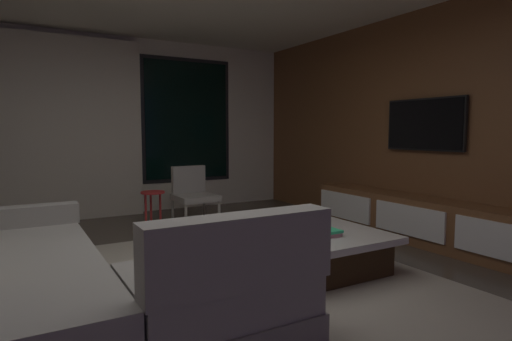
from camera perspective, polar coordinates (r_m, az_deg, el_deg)
The scene contains 11 objects.
floor at distance 3.53m, azimuth -7.89°, elevation -15.83°, with size 9.20×9.20×0.00m, color #473D33.
back_wall_with_window at distance 6.78m, azimuth -20.20°, elevation 5.58°, with size 6.60×0.30×2.70m.
media_wall at distance 5.27m, azimuth 24.59°, elevation 5.68°, with size 0.12×7.80×2.70m.
area_rug at distance 3.58m, azimuth -1.89°, elevation -15.37°, with size 3.20×3.80×0.01m, color #ADA391.
sectional_couch at distance 3.09m, azimuth -23.22°, elevation -13.63°, with size 1.98×2.50×0.82m.
coffee_table at distance 3.98m, azimuth 7.76°, elevation -10.52°, with size 1.16×1.16×0.36m.
book_stack_on_coffee_table at distance 3.76m, azimuth 9.27°, elevation -8.33°, with size 0.27×0.18×0.06m.
accent_chair_near_window at distance 5.99m, azimuth -8.48°, elevation -2.79°, with size 0.55×0.57×0.78m.
side_stool at distance 5.92m, azimuth -13.73°, elevation -3.57°, with size 0.32×0.32×0.46m.
media_console at distance 5.17m, azimuth 21.78°, elevation -6.45°, with size 0.46×3.10×0.52m.
mounted_tv at distance 5.33m, azimuth 21.72°, elevation 5.77°, with size 0.05×1.05×0.61m.
Camera 1 is at (-1.23, -3.06, 1.27)m, focal length 29.75 mm.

